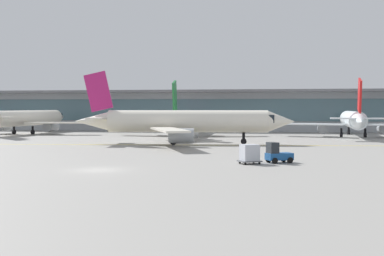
% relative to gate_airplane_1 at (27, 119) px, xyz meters
% --- Properties ---
extents(ground_plane, '(400.00, 400.00, 0.00)m').
position_rel_gate_airplane_1_xyz_m(ground_plane, '(36.64, -59.15, -3.21)').
color(ground_plane, gray).
extents(taxiway_centreline_stripe, '(109.39, 12.27, 0.01)m').
position_rel_gate_airplane_1_xyz_m(taxiway_centreline_stripe, '(38.63, -26.74, -3.21)').
color(taxiway_centreline_stripe, yellow).
rests_on(taxiway_centreline_stripe, ground_plane).
extents(terminal_concourse, '(217.75, 11.00, 9.60)m').
position_rel_gate_airplane_1_xyz_m(terminal_concourse, '(36.64, 22.17, 1.71)').
color(terminal_concourse, '#9EA3A8').
rests_on(terminal_concourse, ground_plane).
extents(gate_airplane_1, '(29.95, 32.35, 10.71)m').
position_rel_gate_airplane_1_xyz_m(gate_airplane_1, '(0.00, 0.00, 0.00)').
color(gate_airplane_1, silver).
rests_on(gate_airplane_1, ground_plane).
extents(gate_airplane_2, '(29.00, 31.22, 10.34)m').
position_rel_gate_airplane_1_xyz_m(gate_airplane_2, '(33.62, -1.24, -0.11)').
color(gate_airplane_2, silver).
rests_on(gate_airplane_2, ground_plane).
extents(gate_airplane_3, '(29.58, 31.79, 10.54)m').
position_rel_gate_airplane_1_xyz_m(gate_airplane_3, '(65.88, 0.09, -0.05)').
color(gate_airplane_3, white).
rests_on(gate_airplane_3, ground_plane).
extents(taxiing_regional_jet, '(33.78, 31.23, 11.19)m').
position_rel_gate_airplane_1_xyz_m(taxiing_regional_jet, '(38.19, -24.78, 0.14)').
color(taxiing_regional_jet, silver).
rests_on(taxiing_regional_jet, ground_plane).
extents(baggage_tug, '(2.95, 2.51, 2.10)m').
position_rel_gate_airplane_1_xyz_m(baggage_tug, '(52.38, -50.29, -2.32)').
color(baggage_tug, '#194C8C').
rests_on(baggage_tug, ground_plane).
extents(cargo_dolly_lead, '(2.61, 2.40, 1.94)m').
position_rel_gate_airplane_1_xyz_m(cargo_dolly_lead, '(49.68, -51.72, -2.16)').
color(cargo_dolly_lead, '#595B60').
rests_on(cargo_dolly_lead, ground_plane).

